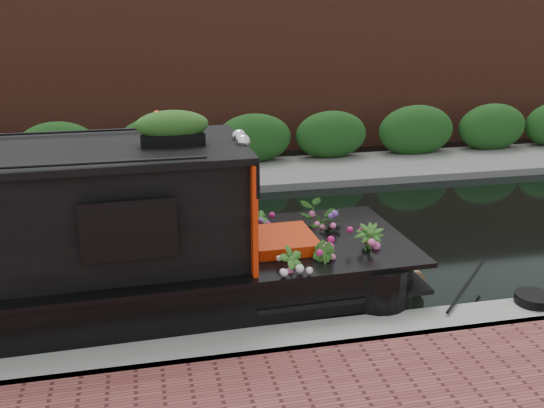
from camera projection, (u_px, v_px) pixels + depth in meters
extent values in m
plane|color=black|center=(170.00, 255.00, 9.93)|extent=(80.00, 80.00, 0.00)
cube|color=gray|center=(187.00, 367.00, 6.88)|extent=(40.00, 0.60, 0.50)
cube|color=#62635E|center=(159.00, 184.00, 13.82)|extent=(40.00, 2.40, 0.34)
cube|color=#194216|center=(158.00, 173.00, 14.66)|extent=(40.00, 1.10, 2.80)
cube|color=#592B1E|center=(155.00, 153.00, 16.60)|extent=(40.00, 1.00, 8.00)
cube|color=red|center=(241.00, 202.00, 7.78)|extent=(0.11, 1.84, 1.42)
cube|color=black|center=(129.00, 230.00, 6.61)|extent=(0.95, 0.06, 0.58)
cube|color=red|center=(282.00, 253.00, 8.14)|extent=(0.87, 0.97, 0.53)
sphere|color=silver|center=(243.00, 142.00, 7.39)|extent=(0.19, 0.19, 0.19)
sphere|color=silver|center=(239.00, 137.00, 7.66)|extent=(0.19, 0.19, 0.19)
cube|color=black|center=(173.00, 139.00, 7.34)|extent=(0.77, 0.30, 0.14)
ellipsoid|color=#E54C19|center=(172.00, 123.00, 7.28)|extent=(0.84, 0.31, 0.25)
imported|color=#2D5E1F|center=(292.00, 273.00, 7.37)|extent=(0.43, 0.39, 0.68)
imported|color=#2D5E1F|center=(323.00, 267.00, 7.58)|extent=(0.36, 0.41, 0.63)
imported|color=#2D5E1F|center=(323.00, 227.00, 8.81)|extent=(0.72, 0.65, 0.72)
imported|color=#2D5E1F|center=(368.00, 251.00, 8.00)|extent=(0.53, 0.53, 0.70)
imported|color=#2D5E1F|center=(261.00, 230.00, 8.71)|extent=(0.39, 0.44, 0.70)
cylinder|color=brown|center=(409.00, 278.00, 8.70)|extent=(0.35, 0.36, 0.35)
cylinder|color=black|center=(534.00, 299.00, 7.81)|extent=(0.48, 0.48, 0.12)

